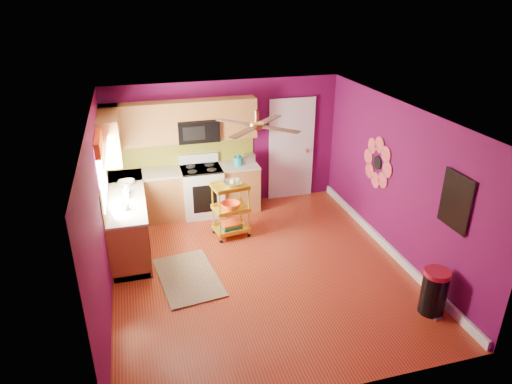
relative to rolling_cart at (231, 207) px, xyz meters
name	(u,v)px	position (x,y,z in m)	size (l,w,h in m)	color
ground	(260,269)	(0.20, -1.17, -0.55)	(5.00, 5.00, 0.00)	maroon
room_envelope	(262,173)	(0.22, -1.17, 1.08)	(4.54, 5.04, 2.52)	#5C0A44
lower_cabinets	(162,205)	(-1.15, 0.64, -0.12)	(2.81, 2.31, 0.94)	#965A29
electric_range	(202,190)	(-0.35, 1.00, -0.07)	(0.76, 0.66, 1.13)	white
upper_cabinetry	(160,127)	(-1.04, 1.00, 1.25)	(2.80, 2.30, 1.26)	#965A29
left_window	(100,156)	(-2.02, -0.12, 1.18)	(0.08, 1.35, 1.08)	white
panel_door	(291,150)	(1.55, 1.29, 0.47)	(0.95, 0.11, 2.15)	white
right_wall_art	(409,178)	(2.43, -1.51, 0.89)	(0.04, 2.74, 1.04)	black
ceiling_fan	(257,125)	(0.20, -0.97, 1.74)	(1.01, 1.01, 0.26)	#BF8C3F
shag_rug	(188,277)	(-0.93, -1.11, -0.54)	(0.84, 1.37, 0.02)	#322110
rolling_cart	(231,207)	(0.00, 0.00, 0.00)	(0.65, 0.52, 1.08)	yellow
trash_can	(434,292)	(2.18, -2.78, -0.22)	(0.35, 0.38, 0.66)	black
teal_kettle	(238,161)	(0.37, 0.99, 0.47)	(0.18, 0.18, 0.21)	teal
toaster	(249,158)	(0.60, 1.06, 0.48)	(0.22, 0.15, 0.18)	beige
soap_bottle_a	(126,192)	(-1.73, 0.01, 0.49)	(0.09, 0.10, 0.21)	#EA3F72
soap_bottle_b	(127,189)	(-1.71, 0.18, 0.47)	(0.13, 0.13, 0.17)	white
counter_dish	(126,183)	(-1.72, 0.58, 0.42)	(0.28, 0.28, 0.07)	white
counter_cup	(125,207)	(-1.75, -0.42, 0.44)	(0.13, 0.13, 0.10)	white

